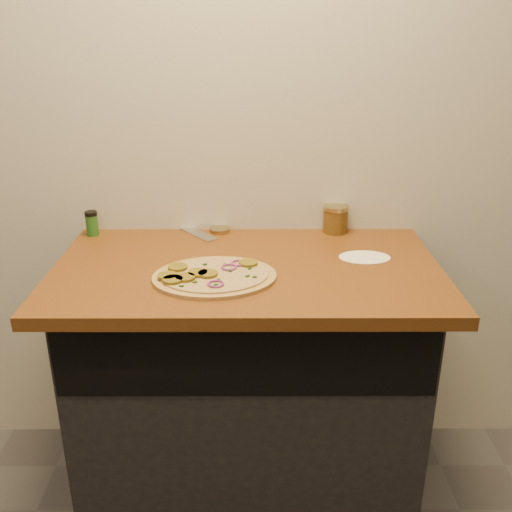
{
  "coord_description": "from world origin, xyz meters",
  "views": [
    {
      "loc": [
        0.03,
        -0.21,
        1.6
      ],
      "look_at": [
        0.03,
        1.37,
        0.95
      ],
      "focal_mm": 40.0,
      "sensor_mm": 36.0,
      "label": 1
    }
  ],
  "objects_px": {
    "chefs_knife": "(180,224)",
    "salsa_jar": "(335,219)",
    "spice_shaker": "(92,223)",
    "pizza": "(213,276)"
  },
  "relations": [
    {
      "from": "chefs_knife",
      "to": "salsa_jar",
      "type": "bearing_deg",
      "value": -6.95
    },
    {
      "from": "chefs_knife",
      "to": "spice_shaker",
      "type": "height_order",
      "value": "spice_shaker"
    },
    {
      "from": "salsa_jar",
      "to": "chefs_knife",
      "type": "bearing_deg",
      "value": 173.05
    },
    {
      "from": "chefs_knife",
      "to": "salsa_jar",
      "type": "height_order",
      "value": "salsa_jar"
    },
    {
      "from": "chefs_knife",
      "to": "spice_shaker",
      "type": "bearing_deg",
      "value": -161.28
    },
    {
      "from": "pizza",
      "to": "spice_shaker",
      "type": "xyz_separation_m",
      "value": [
        -0.45,
        0.37,
        0.04
      ]
    },
    {
      "from": "pizza",
      "to": "spice_shaker",
      "type": "relative_size",
      "value": 4.5
    },
    {
      "from": "salsa_jar",
      "to": "spice_shaker",
      "type": "xyz_separation_m",
      "value": [
        -0.86,
        -0.03,
        -0.01
      ]
    },
    {
      "from": "pizza",
      "to": "chefs_knife",
      "type": "height_order",
      "value": "pizza"
    },
    {
      "from": "pizza",
      "to": "salsa_jar",
      "type": "xyz_separation_m",
      "value": [
        0.41,
        0.41,
        0.04
      ]
    }
  ]
}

